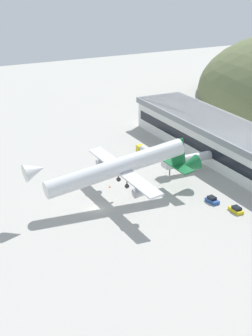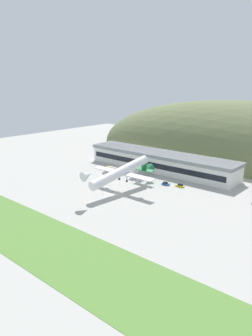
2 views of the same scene
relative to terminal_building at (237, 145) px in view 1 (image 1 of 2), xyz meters
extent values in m
plane|color=#ADAAA3|center=(9.10, -49.18, -6.09)|extent=(367.99, 367.99, 0.00)
cube|color=white|center=(0.00, 0.02, -0.72)|extent=(93.81, 16.62, 10.74)
cube|color=gray|center=(0.00, 0.02, 3.69)|extent=(95.01, 17.82, 1.93)
cube|color=black|center=(0.00, -8.34, -1.25)|extent=(90.06, 0.16, 3.01)
cylinder|color=silver|center=(-1.56, -15.35, -2.09)|extent=(2.60, 14.12, 2.60)
cube|color=silver|center=(-1.56, -22.41, -2.09)|extent=(3.38, 2.86, 2.86)
cylinder|color=slate|center=(-1.56, -21.91, -4.09)|extent=(0.36, 0.36, 4.00)
cylinder|color=silver|center=(7.83, -43.24, 3.41)|extent=(4.42, 37.72, 9.70)
cone|color=silver|center=(7.83, -64.19, 6.42)|extent=(4.33, 5.43, 4.98)
cone|color=#196B38|center=(7.83, -21.85, 0.34)|extent=(4.33, 6.30, 5.10)
cube|color=#196B38|center=(7.83, -25.35, 4.44)|extent=(0.50, 4.96, 7.69)
cube|color=#196B38|center=(7.83, -25.13, 0.81)|extent=(11.49, 3.11, 0.80)
cube|color=silver|center=(7.83, -41.38, 2.37)|extent=(35.57, 3.63, 0.96)
cylinder|color=#9E9EA3|center=(-2.84, -41.92, 0.90)|extent=(2.30, 3.89, 2.79)
cylinder|color=#9E9EA3|center=(18.50, -41.92, 0.90)|extent=(2.30, 3.89, 2.79)
cylinder|color=#2D2D2D|center=(5.40, -41.38, 0.06)|extent=(0.28, 0.28, 2.20)
cylinder|color=#2D2D2D|center=(5.40, -41.38, -1.04)|extent=(0.45, 1.10, 1.10)
cylinder|color=#2D2D2D|center=(10.26, -41.38, 0.06)|extent=(0.28, 0.28, 2.20)
cylinder|color=#2D2D2D|center=(10.26, -41.38, -1.04)|extent=(0.45, 1.10, 1.10)
cylinder|color=#2D2D2D|center=(7.83, -56.22, 2.30)|extent=(0.22, 0.22, 1.98)
cylinder|color=#2D2D2D|center=(7.83, -56.22, 1.31)|extent=(0.30, 0.82, 0.82)
cube|color=#264C99|center=(18.93, -21.38, -5.65)|extent=(4.01, 2.18, 0.88)
cube|color=black|center=(18.73, -21.39, -4.86)|extent=(2.25, 1.75, 0.72)
cube|color=gold|center=(25.96, -19.18, -5.69)|extent=(4.23, 1.90, 0.80)
cube|color=black|center=(26.17, -19.19, -4.96)|extent=(2.33, 1.61, 0.66)
cube|color=gold|center=(-21.50, -20.76, -4.81)|extent=(2.30, 2.26, 2.56)
cube|color=black|center=(-22.67, -20.76, -4.35)|extent=(0.09, 1.91, 1.13)
cube|color=#38383D|center=(-17.93, -20.73, -5.64)|extent=(4.87, 2.05, 0.90)
cylinder|color=silver|center=(-17.93, -20.73, -4.12)|extent=(4.63, 2.17, 2.13)
cube|color=orange|center=(-1.41, -40.76, -6.07)|extent=(0.52, 0.52, 0.03)
cone|color=orange|center=(-1.41, -40.76, -5.78)|extent=(0.40, 0.40, 0.55)
camera|label=1|loc=(125.32, -98.70, 55.28)|focal=60.00mm
camera|label=2|loc=(107.44, -153.49, 45.15)|focal=35.00mm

